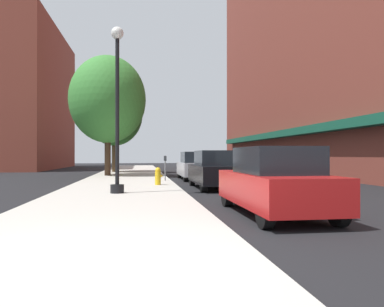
{
  "coord_description": "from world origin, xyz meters",
  "views": [
    {
      "loc": [
        0.77,
        -4.52,
        1.46
      ],
      "look_at": [
        4.57,
        22.25,
        1.59
      ],
      "focal_mm": 33.98,
      "sensor_mm": 36.0,
      "label": 1
    }
  ],
  "objects_px": {
    "car_silver": "(195,166)",
    "car_black": "(215,170)",
    "lamppost": "(117,106)",
    "tree_near": "(114,114)",
    "parking_meter_near": "(165,165)",
    "fire_hydrant": "(158,176)",
    "tree_mid": "(108,100)",
    "car_red": "(274,182)"
  },
  "relations": [
    {
      "from": "lamppost",
      "to": "car_silver",
      "type": "distance_m",
      "value": 9.49
    },
    {
      "from": "fire_hydrant",
      "to": "car_black",
      "type": "relative_size",
      "value": 0.18
    },
    {
      "from": "car_black",
      "to": "car_silver",
      "type": "bearing_deg",
      "value": 89.07
    },
    {
      "from": "lamppost",
      "to": "car_red",
      "type": "relative_size",
      "value": 1.37
    },
    {
      "from": "lamppost",
      "to": "parking_meter_near",
      "type": "xyz_separation_m",
      "value": [
        2.1,
        5.92,
        -2.25
      ]
    },
    {
      "from": "parking_meter_near",
      "to": "car_black",
      "type": "relative_size",
      "value": 0.3
    },
    {
      "from": "fire_hydrant",
      "to": "tree_near",
      "type": "bearing_deg",
      "value": 102.11
    },
    {
      "from": "car_red",
      "to": "tree_near",
      "type": "bearing_deg",
      "value": 104.11
    },
    {
      "from": "lamppost",
      "to": "fire_hydrant",
      "type": "xyz_separation_m",
      "value": [
        1.6,
        3.35,
        -2.68
      ]
    },
    {
      "from": "fire_hydrant",
      "to": "car_red",
      "type": "height_order",
      "value": "car_red"
    },
    {
      "from": "parking_meter_near",
      "to": "tree_near",
      "type": "distance_m",
      "value": 11.96
    },
    {
      "from": "tree_near",
      "to": "car_red",
      "type": "distance_m",
      "value": 22.37
    },
    {
      "from": "tree_mid",
      "to": "parking_meter_near",
      "type": "bearing_deg",
      "value": -58.4
    },
    {
      "from": "car_red",
      "to": "tree_mid",
      "type": "bearing_deg",
      "value": 108.59
    },
    {
      "from": "parking_meter_near",
      "to": "car_silver",
      "type": "height_order",
      "value": "car_silver"
    },
    {
      "from": "fire_hydrant",
      "to": "parking_meter_near",
      "type": "height_order",
      "value": "parking_meter_near"
    },
    {
      "from": "parking_meter_near",
      "to": "tree_near",
      "type": "xyz_separation_m",
      "value": [
        -3.37,
        10.81,
        3.87
      ]
    },
    {
      "from": "tree_mid",
      "to": "car_silver",
      "type": "xyz_separation_m",
      "value": [
        5.39,
        -3.27,
        -4.35
      ]
    },
    {
      "from": "lamppost",
      "to": "tree_mid",
      "type": "bearing_deg",
      "value": 96.65
    },
    {
      "from": "car_silver",
      "to": "fire_hydrant",
      "type": "bearing_deg",
      "value": -116.25
    },
    {
      "from": "parking_meter_near",
      "to": "car_black",
      "type": "xyz_separation_m",
      "value": [
        1.95,
        -3.45,
        -0.14
      ]
    },
    {
      "from": "tree_near",
      "to": "car_black",
      "type": "height_order",
      "value": "tree_near"
    },
    {
      "from": "car_silver",
      "to": "tree_mid",
      "type": "bearing_deg",
      "value": 149.06
    },
    {
      "from": "tree_near",
      "to": "car_black",
      "type": "bearing_deg",
      "value": -69.53
    },
    {
      "from": "car_silver",
      "to": "parking_meter_near",
      "type": "bearing_deg",
      "value": -129.71
    },
    {
      "from": "fire_hydrant",
      "to": "tree_mid",
      "type": "bearing_deg",
      "value": 109.81
    },
    {
      "from": "fire_hydrant",
      "to": "parking_meter_near",
      "type": "relative_size",
      "value": 0.6
    },
    {
      "from": "lamppost",
      "to": "fire_hydrant",
      "type": "height_order",
      "value": "lamppost"
    },
    {
      "from": "fire_hydrant",
      "to": "car_red",
      "type": "xyz_separation_m",
      "value": [
        2.45,
        -7.97,
        0.29
      ]
    },
    {
      "from": "car_silver",
      "to": "car_black",
      "type": "bearing_deg",
      "value": -89.67
    },
    {
      "from": "parking_meter_near",
      "to": "car_black",
      "type": "bearing_deg",
      "value": -60.5
    },
    {
      "from": "tree_mid",
      "to": "car_silver",
      "type": "distance_m",
      "value": 7.66
    },
    {
      "from": "lamppost",
      "to": "car_silver",
      "type": "bearing_deg",
      "value": 63.84
    },
    {
      "from": "fire_hydrant",
      "to": "tree_mid",
      "type": "distance_m",
      "value": 9.85
    },
    {
      "from": "car_red",
      "to": "parking_meter_near",
      "type": "bearing_deg",
      "value": 100.6
    },
    {
      "from": "fire_hydrant",
      "to": "car_black",
      "type": "xyz_separation_m",
      "value": [
        2.45,
        -0.87,
        0.29
      ]
    },
    {
      "from": "tree_near",
      "to": "tree_mid",
      "type": "height_order",
      "value": "tree_mid"
    },
    {
      "from": "tree_near",
      "to": "car_silver",
      "type": "xyz_separation_m",
      "value": [
        5.32,
        -8.49,
        -4.01
      ]
    },
    {
      "from": "parking_meter_near",
      "to": "tree_mid",
      "type": "bearing_deg",
      "value": 121.6
    },
    {
      "from": "lamppost",
      "to": "tree_near",
      "type": "distance_m",
      "value": 16.85
    },
    {
      "from": "parking_meter_near",
      "to": "car_black",
      "type": "height_order",
      "value": "car_black"
    },
    {
      "from": "parking_meter_near",
      "to": "car_red",
      "type": "distance_m",
      "value": 10.73
    }
  ]
}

